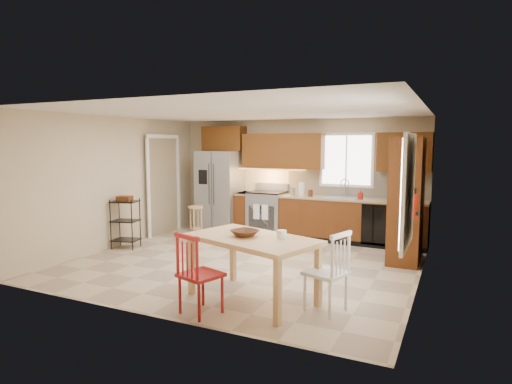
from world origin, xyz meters
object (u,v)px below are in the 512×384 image
object	(u,v)px
range_stove	(267,214)
utility_cart	(125,223)
pantry	(407,200)
fire_extinguisher	(413,206)
chair_white	(326,271)
bar_stool	(196,222)
table_jar	(282,236)
table_bowl	(245,237)
dining_table	(252,269)
soap_bottle	(360,195)
chair_red	(201,273)
refrigerator	(220,191)

from	to	relation	value
range_stove	utility_cart	distance (m)	3.00
pantry	fire_extinguisher	bearing A→B (deg)	-79.22
range_stove	pantry	bearing A→B (deg)	-18.29
chair_white	utility_cart	size ratio (longest dim) A/B	1.02
pantry	utility_cart	bearing A→B (deg)	-165.31
utility_cart	range_stove	bearing A→B (deg)	35.40
pantry	bar_stool	world-z (taller)	pantry
table_jar	utility_cart	distance (m)	3.98
pantry	table_bowl	world-z (taller)	pantry
dining_table	table_jar	size ratio (longest dim) A/B	11.08
pantry	range_stove	bearing A→B (deg)	161.71
fire_extinguisher	utility_cart	world-z (taller)	fire_extinguisher
soap_bottle	chair_red	xyz separation A→B (m)	(-0.96, -4.27, -0.51)
table_jar	chair_white	bearing A→B (deg)	-5.15
fire_extinguisher	chair_white	size ratio (longest dim) A/B	0.37
refrigerator	dining_table	size ratio (longest dim) A/B	1.10
dining_table	refrigerator	bearing A→B (deg)	142.79
table_bowl	pantry	bearing A→B (deg)	58.62
soap_bottle	chair_red	world-z (taller)	soap_bottle
bar_stool	table_bowl	bearing A→B (deg)	-62.85
refrigerator	pantry	size ratio (longest dim) A/B	0.87
refrigerator	soap_bottle	world-z (taller)	refrigerator
soap_bottle	dining_table	size ratio (longest dim) A/B	0.12
refrigerator	pantry	world-z (taller)	pantry
chair_white	utility_cart	distance (m)	4.54
table_bowl	utility_cart	bearing A→B (deg)	156.39
dining_table	soap_bottle	bearing A→B (deg)	98.08
bar_stool	utility_cart	size ratio (longest dim) A/B	0.70
pantry	utility_cart	xyz separation A→B (m)	(-4.93, -1.29, -0.58)
pantry	table_jar	size ratio (longest dim) A/B	14.10
fire_extinguisher	bar_stool	bearing A→B (deg)	165.61
range_stove	fire_extinguisher	size ratio (longest dim) A/B	2.56
range_stove	pantry	xyz separation A→B (m)	(2.98, -0.99, 0.59)
range_stove	dining_table	xyz separation A→B (m)	(1.42, -3.71, -0.06)
refrigerator	chair_red	bearing A→B (deg)	-62.64
pantry	table_bowl	bearing A→B (deg)	-121.38
bar_stool	table_jar	bearing A→B (deg)	-57.06
table_bowl	utility_cart	xyz separation A→B (m)	(-3.27, 1.43, -0.34)
soap_bottle	chair_white	world-z (taller)	soap_bottle
pantry	table_jar	world-z (taller)	pantry
table_bowl	bar_stool	world-z (taller)	table_bowl
bar_stool	utility_cart	xyz separation A→B (m)	(-0.68, -1.38, 0.14)
refrigerator	table_bowl	bearing A→B (deg)	-55.89
chair_red	bar_stool	size ratio (longest dim) A/B	1.46
refrigerator	utility_cart	size ratio (longest dim) A/B	1.92
refrigerator	chair_red	world-z (taller)	refrigerator
range_stove	table_jar	distance (m)	4.04
soap_bottle	table_bowl	size ratio (longest dim) A/B	0.57
soap_bottle	chair_white	distance (m)	3.62
chair_white	table_bowl	size ratio (longest dim) A/B	2.90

